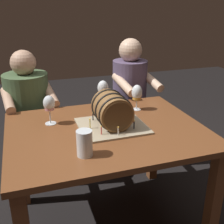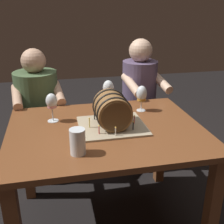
{
  "view_description": "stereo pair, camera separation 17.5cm",
  "coord_description": "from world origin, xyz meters",
  "px_view_note": "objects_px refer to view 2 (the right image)",
  "views": [
    {
      "loc": [
        -0.47,
        -1.53,
        1.49
      ],
      "look_at": [
        0.04,
        0.02,
        0.84
      ],
      "focal_mm": 45.5,
      "sensor_mm": 36.0,
      "label": 1
    },
    {
      "loc": [
        -0.3,
        -1.58,
        1.49
      ],
      "look_at": [
        0.04,
        0.02,
        0.84
      ],
      "focal_mm": 45.5,
      "sensor_mm": 36.0,
      "label": 2
    }
  ],
  "objects_px": {
    "barrel_cake": "(112,112)",
    "beer_pint": "(78,143)",
    "wine_glass_amber": "(142,95)",
    "person_seated_right": "(139,112)",
    "wine_glass_empty": "(108,88)",
    "person_seated_left": "(40,120)",
    "wine_glass_rose": "(52,102)",
    "dining_table": "(106,144)"
  },
  "relations": [
    {
      "from": "wine_glass_rose",
      "to": "beer_pint",
      "type": "height_order",
      "value": "wine_glass_rose"
    },
    {
      "from": "barrel_cake",
      "to": "wine_glass_rose",
      "type": "bearing_deg",
      "value": 155.12
    },
    {
      "from": "barrel_cake",
      "to": "wine_glass_rose",
      "type": "xyz_separation_m",
      "value": [
        -0.36,
        0.17,
        0.03
      ]
    },
    {
      "from": "barrel_cake",
      "to": "person_seated_right",
      "type": "height_order",
      "value": "person_seated_right"
    },
    {
      "from": "wine_glass_amber",
      "to": "person_seated_right",
      "type": "relative_size",
      "value": 0.16
    },
    {
      "from": "barrel_cake",
      "to": "person_seated_left",
      "type": "height_order",
      "value": "person_seated_left"
    },
    {
      "from": "wine_glass_rose",
      "to": "person_seated_left",
      "type": "height_order",
      "value": "person_seated_left"
    },
    {
      "from": "wine_glass_empty",
      "to": "wine_glass_rose",
      "type": "height_order",
      "value": "wine_glass_empty"
    },
    {
      "from": "dining_table",
      "to": "wine_glass_amber",
      "type": "xyz_separation_m",
      "value": [
        0.3,
        0.24,
        0.23
      ]
    },
    {
      "from": "dining_table",
      "to": "wine_glass_amber",
      "type": "bearing_deg",
      "value": 38.81
    },
    {
      "from": "barrel_cake",
      "to": "wine_glass_amber",
      "type": "height_order",
      "value": "barrel_cake"
    },
    {
      "from": "wine_glass_amber",
      "to": "person_seated_right",
      "type": "bearing_deg",
      "value": 74.07
    },
    {
      "from": "barrel_cake",
      "to": "wine_glass_amber",
      "type": "xyz_separation_m",
      "value": [
        0.26,
        0.23,
        0.02
      ]
    },
    {
      "from": "wine_glass_empty",
      "to": "beer_pint",
      "type": "xyz_separation_m",
      "value": [
        -0.29,
        -0.65,
        -0.08
      ]
    },
    {
      "from": "dining_table",
      "to": "wine_glass_rose",
      "type": "distance_m",
      "value": 0.44
    },
    {
      "from": "beer_pint",
      "to": "person_seated_right",
      "type": "xyz_separation_m",
      "value": [
        0.64,
        1.0,
        -0.27
      ]
    },
    {
      "from": "person_seated_left",
      "to": "wine_glass_amber",
      "type": "bearing_deg",
      "value": -32.74
    },
    {
      "from": "barrel_cake",
      "to": "wine_glass_rose",
      "type": "height_order",
      "value": "barrel_cake"
    },
    {
      "from": "barrel_cake",
      "to": "beer_pint",
      "type": "xyz_separation_m",
      "value": [
        -0.24,
        -0.29,
        -0.04
      ]
    },
    {
      "from": "dining_table",
      "to": "beer_pint",
      "type": "height_order",
      "value": "beer_pint"
    },
    {
      "from": "person_seated_left",
      "to": "person_seated_right",
      "type": "distance_m",
      "value": 0.88
    },
    {
      "from": "person_seated_left",
      "to": "beer_pint",
      "type": "bearing_deg",
      "value": -76.47
    },
    {
      "from": "wine_glass_empty",
      "to": "beer_pint",
      "type": "height_order",
      "value": "wine_glass_empty"
    },
    {
      "from": "beer_pint",
      "to": "person_seated_left",
      "type": "height_order",
      "value": "person_seated_left"
    },
    {
      "from": "wine_glass_amber",
      "to": "wine_glass_rose",
      "type": "bearing_deg",
      "value": -174.46
    },
    {
      "from": "wine_glass_rose",
      "to": "beer_pint",
      "type": "xyz_separation_m",
      "value": [
        0.12,
        -0.46,
        -0.07
      ]
    },
    {
      "from": "barrel_cake",
      "to": "person_seated_left",
      "type": "xyz_separation_m",
      "value": [
        -0.48,
        0.71,
        -0.31
      ]
    },
    {
      "from": "wine_glass_rose",
      "to": "person_seated_right",
      "type": "bearing_deg",
      "value": 35.32
    },
    {
      "from": "dining_table",
      "to": "wine_glass_amber",
      "type": "height_order",
      "value": "wine_glass_amber"
    },
    {
      "from": "barrel_cake",
      "to": "dining_table",
      "type": "bearing_deg",
      "value": -158.54
    },
    {
      "from": "beer_pint",
      "to": "barrel_cake",
      "type": "bearing_deg",
      "value": 50.15
    },
    {
      "from": "wine_glass_amber",
      "to": "person_seated_right",
      "type": "height_order",
      "value": "person_seated_right"
    },
    {
      "from": "dining_table",
      "to": "person_seated_right",
      "type": "xyz_separation_m",
      "value": [
        0.44,
        0.72,
        -0.1
      ]
    },
    {
      "from": "wine_glass_rose",
      "to": "beer_pint",
      "type": "bearing_deg",
      "value": -75.35
    },
    {
      "from": "wine_glass_empty",
      "to": "wine_glass_rose",
      "type": "xyz_separation_m",
      "value": [
        -0.41,
        -0.2,
        -0.01
      ]
    },
    {
      "from": "barrel_cake",
      "to": "wine_glass_empty",
      "type": "distance_m",
      "value": 0.37
    },
    {
      "from": "wine_glass_rose",
      "to": "person_seated_right",
      "type": "relative_size",
      "value": 0.16
    },
    {
      "from": "person_seated_left",
      "to": "person_seated_right",
      "type": "relative_size",
      "value": 0.96
    },
    {
      "from": "person_seated_right",
      "to": "wine_glass_empty",
      "type": "bearing_deg",
      "value": -135.53
    },
    {
      "from": "wine_glass_empty",
      "to": "person_seated_right",
      "type": "relative_size",
      "value": 0.17
    },
    {
      "from": "person_seated_left",
      "to": "person_seated_right",
      "type": "xyz_separation_m",
      "value": [
        0.88,
        -0.0,
        -0.0
      ]
    },
    {
      "from": "beer_pint",
      "to": "wine_glass_rose",
      "type": "bearing_deg",
      "value": 104.65
    }
  ]
}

